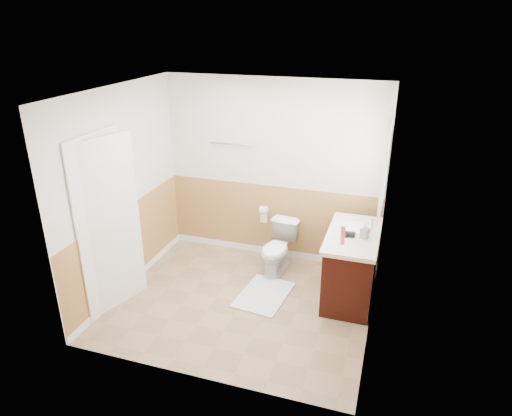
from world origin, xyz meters
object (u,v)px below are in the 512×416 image
(toilet, at_px, (278,249))
(vanity_cabinet, at_px, (351,267))
(bath_mat, at_px, (264,295))
(soap_dispenser, at_px, (365,231))
(lotion_bottle, at_px, (343,235))

(toilet, xyz_separation_m, vanity_cabinet, (1.00, -0.30, 0.06))
(bath_mat, relative_size, soap_dispenser, 4.32)
(vanity_cabinet, distance_m, lotion_bottle, 0.65)
(bath_mat, bearing_deg, toilet, 90.00)
(bath_mat, xyz_separation_m, lotion_bottle, (0.90, 0.02, 0.95))
(toilet, height_order, bath_mat, toilet)
(soap_dispenser, bearing_deg, lotion_bottle, -135.10)
(toilet, height_order, lotion_bottle, lotion_bottle)
(lotion_bottle, bearing_deg, toilet, 146.26)
(toilet, relative_size, bath_mat, 0.85)
(bath_mat, distance_m, soap_dispenser, 1.48)
(toilet, xyz_separation_m, lotion_bottle, (0.90, -0.60, 0.62))
(toilet, distance_m, vanity_cabinet, 1.05)
(lotion_bottle, distance_m, soap_dispenser, 0.31)
(vanity_cabinet, relative_size, soap_dispenser, 5.94)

